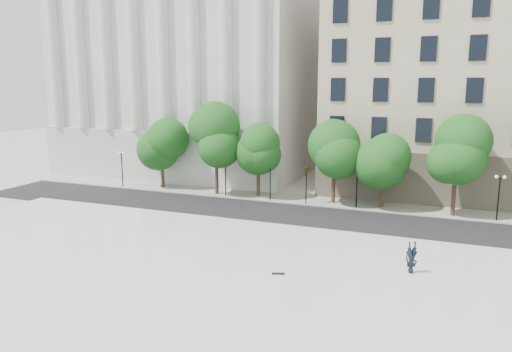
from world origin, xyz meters
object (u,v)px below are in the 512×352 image
Objects in this scene: traffic_light_east at (307,166)px; traffic_light_west at (270,164)px; person_lying at (411,269)px; skateboard at (278,274)px.

traffic_light_west is at bearing 180.00° from traffic_light_east.
traffic_light_east is 2.23× the size of person_lying.
person_lying is (10.68, -15.10, -3.02)m from traffic_light_east.
person_lying is at bearing -54.74° from traffic_light_east.
person_lying reaches higher than skateboard.
traffic_light_west is 5.67× the size of skateboard.
skateboard is (7.09, -18.18, -3.26)m from traffic_light_west.
person_lying is 7.81m from skateboard.
person_lying is at bearing 2.58° from skateboard.
traffic_light_west is at bearing 90.69° from skateboard.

